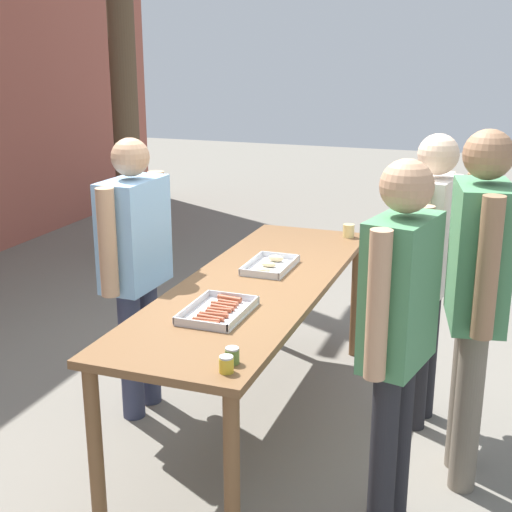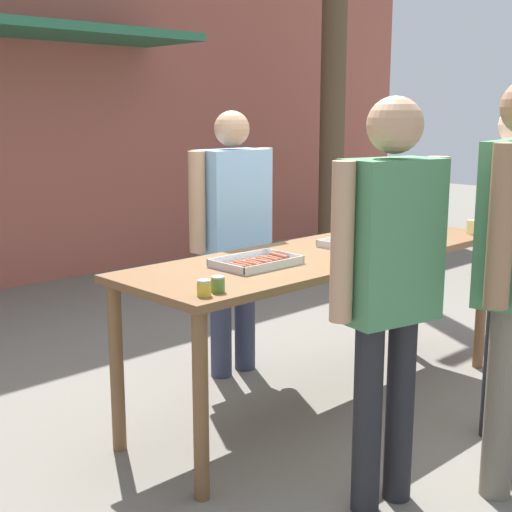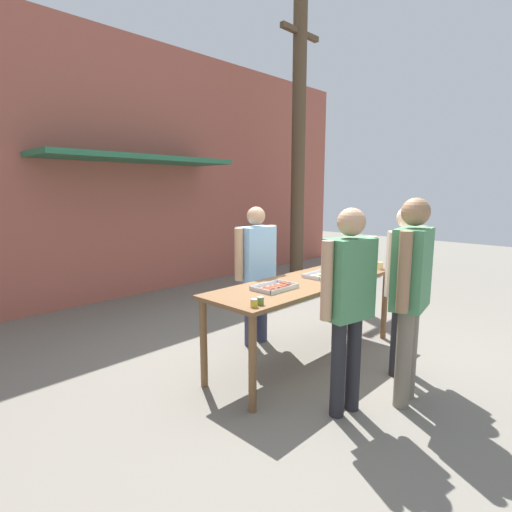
{
  "view_description": "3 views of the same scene",
  "coord_description": "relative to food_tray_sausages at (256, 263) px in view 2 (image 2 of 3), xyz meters",
  "views": [
    {
      "loc": [
        -3.6,
        -1.31,
        2.21
      ],
      "look_at": [
        0.0,
        0.0,
        1.07
      ],
      "focal_mm": 50.0,
      "sensor_mm": 36.0,
      "label": 1
    },
    {
      "loc": [
        -3.04,
        -2.59,
        1.7
      ],
      "look_at": [
        -0.55,
        0.0,
        0.97
      ],
      "focal_mm": 50.0,
      "sensor_mm": 36.0,
      "label": 2
    },
    {
      "loc": [
        -3.48,
        -2.57,
        1.9
      ],
      "look_at": [
        -0.05,
        0.74,
        1.11
      ],
      "focal_mm": 28.0,
      "sensor_mm": 36.0,
      "label": 3
    }
  ],
  "objects": [
    {
      "name": "utility_pole",
      "position": [
        3.66,
        2.6,
        1.91
      ],
      "size": [
        1.1,
        0.28,
        5.58
      ],
      "color": "brown",
      "rests_on": "ground"
    },
    {
      "name": "food_tray_sausages",
      "position": [
        0.0,
        0.0,
        0.0
      ],
      "size": [
        0.43,
        0.29,
        0.04
      ],
      "color": "silver",
      "rests_on": "serving_table"
    },
    {
      "name": "ground_plane",
      "position": [
        0.55,
        -0.0,
        -0.93
      ],
      "size": [
        24.0,
        24.0,
        0.0
      ],
      "primitive_type": "plane",
      "color": "slate"
    },
    {
      "name": "person_server_behind_table",
      "position": [
        0.5,
        0.74,
        0.08
      ],
      "size": [
        0.66,
        0.26,
        1.7
      ],
      "rotation": [
        0.0,
        0.0,
        -0.03
      ],
      "color": "#333851",
      "rests_on": "ground"
    },
    {
      "name": "serving_table",
      "position": [
        0.55,
        -0.0,
        -0.11
      ],
      "size": [
        2.54,
        0.79,
        0.92
      ],
      "color": "brown",
      "rests_on": "ground"
    },
    {
      "name": "condiment_jar_ketchup",
      "position": [
        -0.5,
        -0.28,
        0.02
      ],
      "size": [
        0.06,
        0.06,
        0.07
      ],
      "color": "#567A38",
      "rests_on": "serving_table"
    },
    {
      "name": "building_facade_back",
      "position": [
        0.55,
        3.98,
        1.33
      ],
      "size": [
        12.0,
        1.11,
        4.5
      ],
      "color": "#A85647",
      "rests_on": "ground"
    },
    {
      "name": "condiment_jar_mustard",
      "position": [
        -0.59,
        -0.29,
        0.02
      ],
      "size": [
        0.06,
        0.06,
        0.07
      ],
      "color": "gold",
      "rests_on": "serving_table"
    },
    {
      "name": "beer_cup",
      "position": [
        1.68,
        -0.28,
        0.03
      ],
      "size": [
        0.08,
        0.08,
        0.09
      ],
      "color": "#DBC67A",
      "rests_on": "serving_table"
    },
    {
      "name": "person_customer_holding_hotdog",
      "position": [
        -0.11,
        -0.91,
        0.13
      ],
      "size": [
        0.58,
        0.31,
        1.76
      ],
      "rotation": [
        0.0,
        0.0,
        2.93
      ],
      "color": "#232328",
      "rests_on": "ground"
    },
    {
      "name": "food_tray_buns",
      "position": [
        0.81,
        0.0,
        0.0
      ],
      "size": [
        0.4,
        0.25,
        0.05
      ],
      "color": "silver",
      "rests_on": "serving_table"
    }
  ]
}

